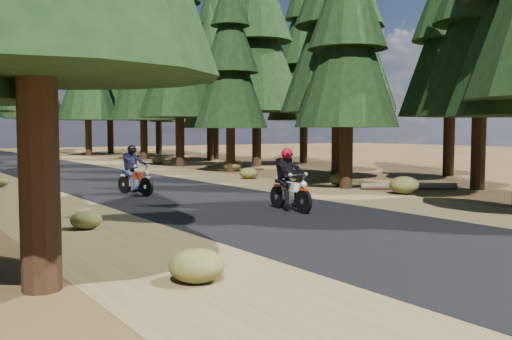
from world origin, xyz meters
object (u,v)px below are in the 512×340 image
at_px(rider_lead, 290,190).
at_px(log_near, 284,171).
at_px(rider_follow, 135,178).
at_px(log_far, 409,186).

bearing_deg(rider_lead, log_near, -123.06).
bearing_deg(log_near, rider_follow, 156.19).
distance_m(log_near, rider_lead, 12.45).
relative_size(log_near, rider_follow, 3.13).
height_order(log_far, rider_lead, rider_lead).
distance_m(rider_lead, rider_follow, 6.20).
relative_size(log_far, rider_follow, 1.82).
distance_m(log_near, rider_follow, 10.22).
bearing_deg(rider_follow, log_near, -170.00).
distance_m(log_near, log_far, 8.07).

